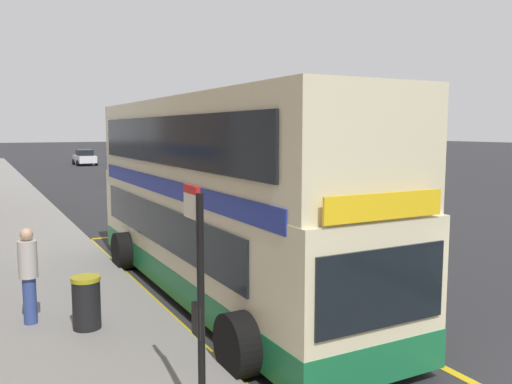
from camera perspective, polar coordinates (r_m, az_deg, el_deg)
name	(u,v)px	position (r m, az deg, el deg)	size (l,w,h in m)	color
ground_plane	(100,186)	(36.64, -16.50, 0.63)	(260.00, 260.00, 0.00)	#28282B
double_decker_bus	(216,204)	(11.97, -4.28, -1.26)	(3.23, 11.11, 4.40)	beige
bus_bay_markings	(218,291)	(12.49, -4.08, -10.62)	(3.19, 15.02, 0.01)	gold
bus_stop_sign	(198,289)	(6.45, -6.22, -10.38)	(0.09, 0.51, 2.93)	black
parked_car_white_across	(85,158)	(58.56, -17.97, 3.55)	(2.09, 4.20, 1.62)	silver
parked_car_silver_distant	(129,171)	(39.04, -13.47, 2.26)	(2.09, 4.20, 1.62)	#B2B5BA
pedestrian_waiting_near_sign	(28,272)	(10.71, -23.31, -7.88)	(0.34, 0.34, 1.80)	#33478C
litter_bin	(86,302)	(10.23, -17.79, -11.25)	(0.52, 0.52, 0.96)	black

